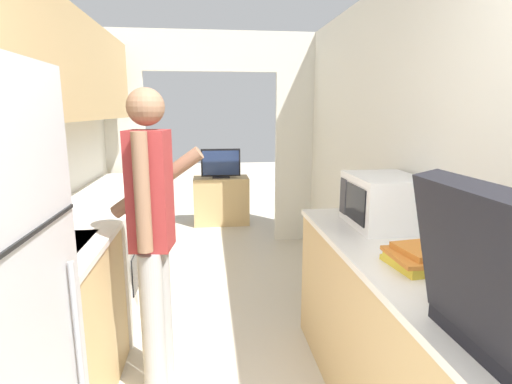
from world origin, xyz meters
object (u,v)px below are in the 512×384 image
Objects in this scene: person at (153,235)px; book_stack at (417,258)px; microwave at (383,201)px; tv_cabinet at (221,200)px; television at (221,164)px; range_oven at (95,267)px.

book_stack is (1.24, -0.56, 0.03)m from person.
microwave is 0.63× the size of tv_cabinet.
television reaches higher than book_stack.
microwave is 0.90× the size of television.
book_stack is at bearing -101.16° from microwave.
range_oven is 1.06m from person.
person is 3.14× the size of television.
book_stack reaches higher than tv_cabinet.
tv_cabinet is (-0.88, 3.38, -0.73)m from microwave.
range_oven is 1.36× the size of tv_cabinet.
range_oven is at bearing -111.20° from television.
tv_cabinet is at bearing 100.51° from book_stack.
microwave is (1.37, 0.09, 0.14)m from person.
book_stack is 0.52× the size of television.
range_oven is 2.89m from tv_cabinet.
book_stack is at bearing -36.91° from range_oven.
range_oven is 3.70× the size of book_stack.
microwave is 3.46m from television.
tv_cabinet is at bearing 90.00° from television.
microwave reaches higher than book_stack.
person is (0.54, -0.77, 0.47)m from range_oven.
book_stack is 4.07m from television.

